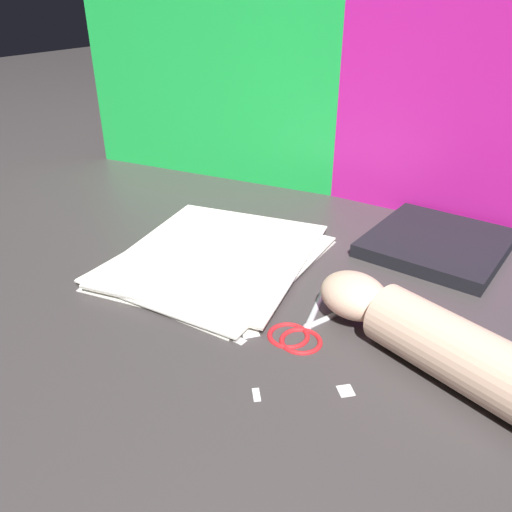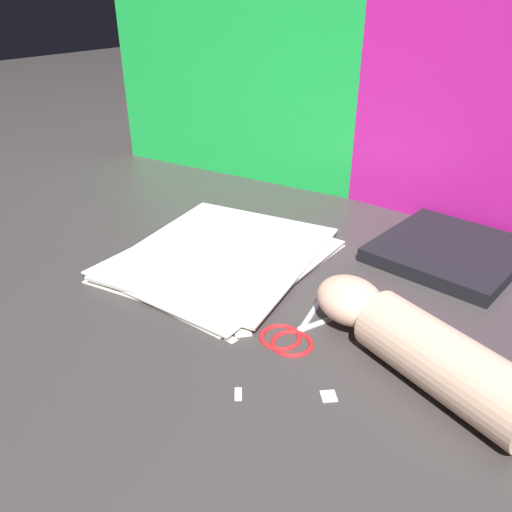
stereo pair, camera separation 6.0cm
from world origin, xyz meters
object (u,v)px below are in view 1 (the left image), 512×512
paper_stack (216,256)px  scissors (303,328)px  hand_forearm (424,334)px  book_closed (437,243)px

paper_stack → scissors: 0.24m
paper_stack → scissors: (0.21, -0.12, -0.00)m
scissors → hand_forearm: (0.15, 0.01, 0.03)m
paper_stack → hand_forearm: 0.38m
paper_stack → hand_forearm: size_ratio=1.19×
hand_forearm → paper_stack: bearing=163.1°
paper_stack → hand_forearm: bearing=-16.9°
paper_stack → hand_forearm: (0.36, -0.11, 0.03)m
book_closed → scissors: bearing=-109.9°
scissors → book_closed: bearing=70.1°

